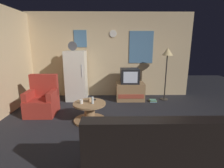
# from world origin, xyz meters

# --- Properties ---
(ground_plane) EXTENTS (12.00, 12.00, 0.00)m
(ground_plane) POSITION_xyz_m (0.00, 0.00, 0.00)
(ground_plane) COLOR #232328
(wall_with_art) EXTENTS (5.20, 0.12, 2.66)m
(wall_with_art) POSITION_xyz_m (0.01, 2.45, 1.33)
(wall_with_art) COLOR #D1B284
(wall_with_art) RESTS_ON ground_plane
(fridge) EXTENTS (0.60, 0.62, 1.77)m
(fridge) POSITION_xyz_m (-1.02, 2.01, 0.75)
(fridge) COLOR silver
(fridge) RESTS_ON ground_plane
(tv_stand) EXTENTS (0.84, 0.53, 0.54)m
(tv_stand) POSITION_xyz_m (0.63, 1.92, 0.27)
(tv_stand) COLOR #9E754C
(tv_stand) RESTS_ON ground_plane
(crt_tv) EXTENTS (0.54, 0.51, 0.44)m
(crt_tv) POSITION_xyz_m (0.60, 1.92, 0.76)
(crt_tv) COLOR black
(crt_tv) RESTS_ON tv_stand
(standing_lamp) EXTENTS (0.32, 0.32, 1.59)m
(standing_lamp) POSITION_xyz_m (1.70, 1.92, 1.36)
(standing_lamp) COLOR #332D28
(standing_lamp) RESTS_ON ground_plane
(coffee_table) EXTENTS (0.72, 0.72, 0.43)m
(coffee_table) POSITION_xyz_m (-0.46, 0.44, 0.22)
(coffee_table) COLOR #9E754C
(coffee_table) RESTS_ON ground_plane
(wine_glass) EXTENTS (0.05, 0.05, 0.15)m
(wine_glass) POSITION_xyz_m (-0.38, 0.39, 0.51)
(wine_glass) COLOR silver
(wine_glass) RESTS_ON coffee_table
(mug_ceramic_white) EXTENTS (0.08, 0.08, 0.09)m
(mug_ceramic_white) POSITION_xyz_m (-0.63, 0.40, 0.48)
(mug_ceramic_white) COLOR silver
(mug_ceramic_white) RESTS_ON coffee_table
(mug_ceramic_tan) EXTENTS (0.08, 0.08, 0.09)m
(mug_ceramic_tan) POSITION_xyz_m (-0.46, 0.52, 0.48)
(mug_ceramic_tan) COLOR tan
(mug_ceramic_tan) RESTS_ON coffee_table
(remote_control) EXTENTS (0.16, 0.07, 0.02)m
(remote_control) POSITION_xyz_m (-0.40, 0.62, 0.44)
(remote_control) COLOR black
(remote_control) RESTS_ON coffee_table
(armchair) EXTENTS (0.68, 0.68, 0.96)m
(armchair) POSITION_xyz_m (-1.68, 0.91, 0.34)
(armchair) COLOR #A52D23
(armchair) RESTS_ON ground_plane
(couch) EXTENTS (1.70, 0.80, 0.92)m
(couch) POSITION_xyz_m (0.52, -1.25, 0.31)
(couch) COLOR black
(couch) RESTS_ON ground_plane
(book_stack) EXTENTS (0.21, 0.17, 0.06)m
(book_stack) POSITION_xyz_m (1.30, 1.72, 0.03)
(book_stack) COLOR #7EB2BB
(book_stack) RESTS_ON ground_plane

